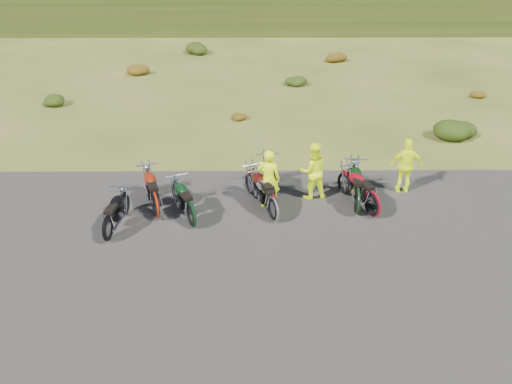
{
  "coord_description": "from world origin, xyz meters",
  "views": [
    {
      "loc": [
        0.23,
        -11.36,
        7.37
      ],
      "look_at": [
        0.33,
        0.58,
        1.03
      ],
      "focal_mm": 35.0,
      "sensor_mm": 36.0,
      "label": 1
    }
  ],
  "objects_px": {
    "motorcycle_3": "(273,221)",
    "motorcycle_0": "(110,240)",
    "person_middle": "(269,180)",
    "motorcycle_7": "(356,214)"
  },
  "relations": [
    {
      "from": "person_middle",
      "to": "motorcycle_7",
      "type": "bearing_deg",
      "value": 178.49
    },
    {
      "from": "motorcycle_0",
      "to": "motorcycle_3",
      "type": "xyz_separation_m",
      "value": [
        4.39,
        0.96,
        0.0
      ]
    },
    {
      "from": "motorcycle_0",
      "to": "motorcycle_7",
      "type": "height_order",
      "value": "motorcycle_7"
    },
    {
      "from": "motorcycle_3",
      "to": "motorcycle_0",
      "type": "bearing_deg",
      "value": 81.18
    },
    {
      "from": "motorcycle_3",
      "to": "motorcycle_7",
      "type": "height_order",
      "value": "motorcycle_7"
    },
    {
      "from": "motorcycle_0",
      "to": "motorcycle_7",
      "type": "distance_m",
      "value": 6.96
    },
    {
      "from": "motorcycle_3",
      "to": "motorcycle_7",
      "type": "xyz_separation_m",
      "value": [
        2.43,
        0.38,
        0.0
      ]
    },
    {
      "from": "motorcycle_0",
      "to": "motorcycle_3",
      "type": "distance_m",
      "value": 4.49
    },
    {
      "from": "motorcycle_3",
      "to": "person_middle",
      "type": "xyz_separation_m",
      "value": [
        -0.11,
        0.78,
        0.91
      ]
    },
    {
      "from": "motorcycle_7",
      "to": "person_middle",
      "type": "relative_size",
      "value": 1.25
    }
  ]
}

